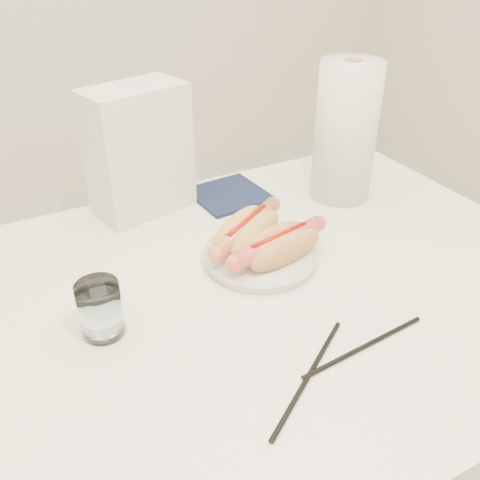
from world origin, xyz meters
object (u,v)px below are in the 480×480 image
water_glass (100,309)px  napkin_box (139,151)px  hotdog_left (247,231)px  table (229,322)px  hotdog_right (279,246)px  paper_towel_roll (346,132)px  plate (260,258)px

water_glass → napkin_box: 0.38m
hotdog_left → water_glass: bearing=166.5°
table → hotdog_right: hotdog_right is taller
hotdog_left → paper_towel_roll: paper_towel_roll is taller
plate → hotdog_right: hotdog_right is taller
plate → paper_towel_roll: paper_towel_roll is taller
table → paper_towel_roll: (0.37, 0.20, 0.20)m
hotdog_left → hotdog_right: size_ratio=0.94×
hotdog_left → napkin_box: (-0.11, 0.24, 0.08)m
hotdog_right → napkin_box: (-0.13, 0.30, 0.08)m
hotdog_right → water_glass: (-0.31, -0.02, 0.00)m
plate → water_glass: size_ratio=2.25×
plate → hotdog_left: hotdog_left is taller
plate → napkin_box: size_ratio=0.76×
paper_towel_roll → napkin_box: bearing=160.8°
napkin_box → paper_towel_roll: bearing=-33.1°
plate → paper_towel_roll: (0.28, 0.14, 0.13)m
table → hotdog_right: (0.11, 0.03, 0.10)m
plate → hotdog_left: (-0.00, 0.04, 0.03)m
hotdog_left → table: bearing=-163.2°
plate → paper_towel_roll: size_ratio=0.68×
plate → napkin_box: napkin_box is taller
hotdog_left → water_glass: water_glass is taller
hotdog_left → napkin_box: bearing=83.2°
plate → paper_towel_roll: bearing=27.1°
table → plate: size_ratio=6.27×
hotdog_right → hotdog_left: bearing=98.4°
plate → water_glass: bearing=-170.1°
table → hotdog_left: size_ratio=6.55×
water_glass → hotdog_right: bearing=4.5°
table → hotdog_left: 0.16m
water_glass → table: bearing=-1.1°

